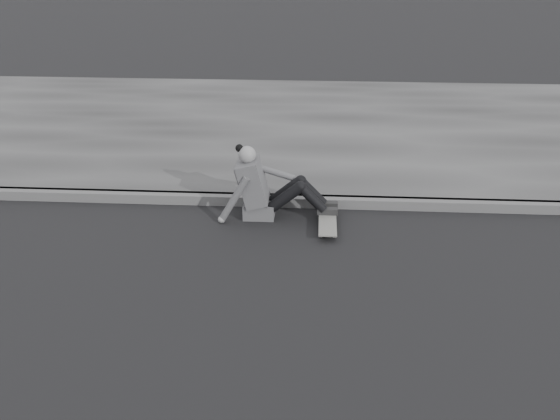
# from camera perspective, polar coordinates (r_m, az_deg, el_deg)

# --- Properties ---
(ground) EXTENTS (80.00, 80.00, 0.00)m
(ground) POSITION_cam_1_polar(r_m,az_deg,el_deg) (5.40, -0.39, -11.00)
(ground) COLOR black
(ground) RESTS_ON ground
(curb) EXTENTS (24.00, 0.16, 0.12)m
(curb) POSITION_cam_1_polar(r_m,az_deg,el_deg) (7.61, 0.95, 0.85)
(curb) COLOR #555555
(curb) RESTS_ON ground
(sidewalk) EXTENTS (24.00, 6.00, 0.12)m
(sidewalk) POSITION_cam_1_polar(r_m,az_deg,el_deg) (10.44, 1.75, 7.64)
(sidewalk) COLOR #3A3A3A
(sidewalk) RESTS_ON ground
(skateboard) EXTENTS (0.20, 0.78, 0.09)m
(skateboard) POSITION_cam_1_polar(r_m,az_deg,el_deg) (7.09, 4.37, -1.03)
(skateboard) COLOR #989993
(skateboard) RESTS_ON ground
(seated_woman) EXTENTS (1.38, 0.46, 0.88)m
(seated_woman) POSITION_cam_1_polar(r_m,az_deg,el_deg) (7.22, -1.41, 2.05)
(seated_woman) COLOR #4F4F51
(seated_woman) RESTS_ON ground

